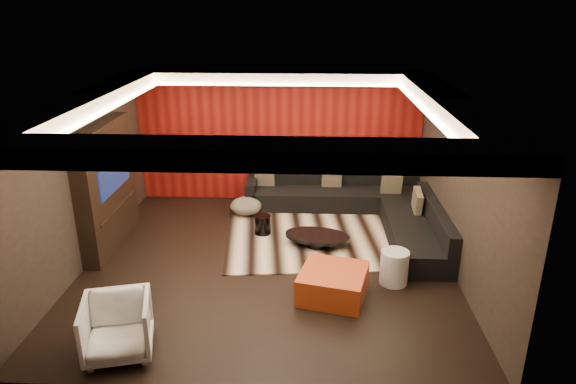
{
  "coord_description": "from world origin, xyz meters",
  "views": [
    {
      "loc": [
        0.68,
        -7.6,
        4.13
      ],
      "look_at": [
        0.3,
        0.6,
        1.05
      ],
      "focal_mm": 32.0,
      "sensor_mm": 36.0,
      "label": 1
    }
  ],
  "objects_px": {
    "orange_ottoman": "(333,283)",
    "sectional_sofa": "(363,208)",
    "coffee_table": "(317,240)",
    "drum_stool": "(263,225)",
    "white_side_table": "(394,267)",
    "armchair": "(117,327)"
  },
  "relations": [
    {
      "from": "coffee_table",
      "to": "sectional_sofa",
      "type": "height_order",
      "value": "sectional_sofa"
    },
    {
      "from": "drum_stool",
      "to": "armchair",
      "type": "xyz_separation_m",
      "value": [
        -1.46,
        -3.53,
        0.17
      ]
    },
    {
      "from": "sectional_sofa",
      "to": "orange_ottoman",
      "type": "bearing_deg",
      "value": -103.81
    },
    {
      "from": "drum_stool",
      "to": "orange_ottoman",
      "type": "distance_m",
      "value": 2.42
    },
    {
      "from": "coffee_table",
      "to": "sectional_sofa",
      "type": "bearing_deg",
      "value": 52.17
    },
    {
      "from": "drum_stool",
      "to": "coffee_table",
      "type": "bearing_deg",
      "value": -22.79
    },
    {
      "from": "orange_ottoman",
      "to": "armchair",
      "type": "height_order",
      "value": "armchair"
    },
    {
      "from": "coffee_table",
      "to": "white_side_table",
      "type": "xyz_separation_m",
      "value": [
        1.17,
        -1.24,
        0.15
      ]
    },
    {
      "from": "orange_ottoman",
      "to": "sectional_sofa",
      "type": "height_order",
      "value": "sectional_sofa"
    },
    {
      "from": "coffee_table",
      "to": "white_side_table",
      "type": "distance_m",
      "value": 1.71
    },
    {
      "from": "drum_stool",
      "to": "sectional_sofa",
      "type": "relative_size",
      "value": 0.1
    },
    {
      "from": "white_side_table",
      "to": "orange_ottoman",
      "type": "distance_m",
      "value": 1.04
    },
    {
      "from": "white_side_table",
      "to": "armchair",
      "type": "distance_m",
      "value": 4.09
    },
    {
      "from": "coffee_table",
      "to": "armchair",
      "type": "height_order",
      "value": "armchair"
    },
    {
      "from": "sectional_sofa",
      "to": "coffee_table",
      "type": "bearing_deg",
      "value": -127.83
    },
    {
      "from": "coffee_table",
      "to": "drum_stool",
      "type": "relative_size",
      "value": 3.24
    },
    {
      "from": "armchair",
      "to": "sectional_sofa",
      "type": "relative_size",
      "value": 0.22
    },
    {
      "from": "coffee_table",
      "to": "white_side_table",
      "type": "height_order",
      "value": "white_side_table"
    },
    {
      "from": "sectional_sofa",
      "to": "armchair",
      "type": "bearing_deg",
      "value": -128.42
    },
    {
      "from": "orange_ottoman",
      "to": "sectional_sofa",
      "type": "bearing_deg",
      "value": 76.19
    },
    {
      "from": "white_side_table",
      "to": "armchair",
      "type": "relative_size",
      "value": 0.66
    },
    {
      "from": "white_side_table",
      "to": "orange_ottoman",
      "type": "bearing_deg",
      "value": -156.46
    }
  ]
}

